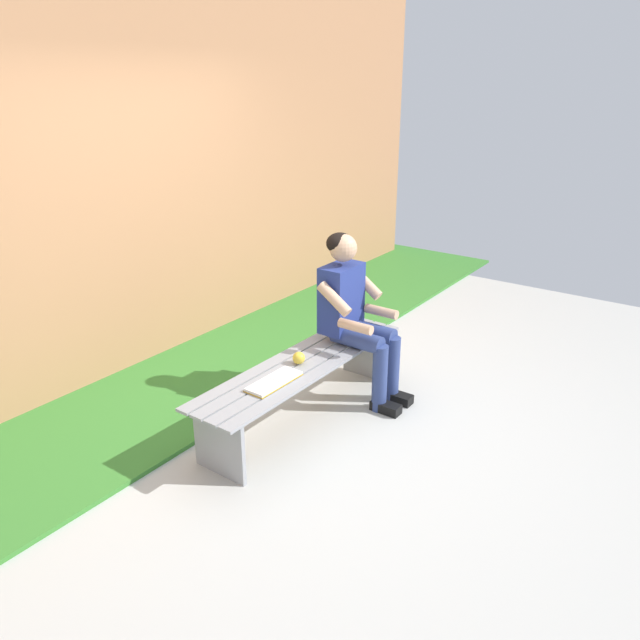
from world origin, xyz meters
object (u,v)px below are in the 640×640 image
at_px(bench_near, 302,375).
at_px(book_open, 274,382).
at_px(person_seated, 355,311).
at_px(apple, 299,358).

bearing_deg(bench_near, book_open, 6.08).
xyz_separation_m(person_seated, apple, (0.54, -0.11, -0.20)).
distance_m(person_seated, apple, 0.58).
height_order(bench_near, apple, apple).
bearing_deg(apple, bench_near, 168.99).
relative_size(bench_near, person_seated, 1.52).
xyz_separation_m(bench_near, book_open, (0.35, 0.04, 0.11)).
height_order(bench_near, book_open, book_open).
bearing_deg(person_seated, apple, -11.11).
bearing_deg(bench_near, person_seated, 168.89).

